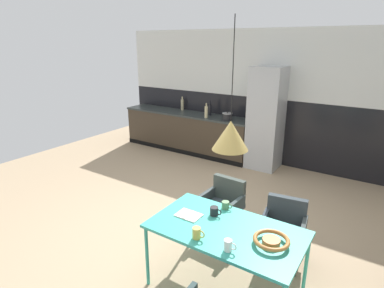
% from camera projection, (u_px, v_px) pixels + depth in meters
% --- Properties ---
extents(ground_plane, '(9.17, 9.17, 0.00)m').
position_uv_depth(ground_plane, '(173.00, 231.00, 4.35)').
color(ground_plane, tan).
extents(back_wall_splashback_dark, '(7.05, 0.12, 1.38)m').
position_uv_depth(back_wall_splashback_dark, '(265.00, 130.00, 6.76)').
color(back_wall_splashback_dark, black).
rests_on(back_wall_splashback_dark, ground).
extents(back_wall_panel_upper, '(7.05, 0.12, 1.38)m').
position_uv_depth(back_wall_panel_upper, '(269.00, 64.00, 6.34)').
color(back_wall_panel_upper, silver).
rests_on(back_wall_panel_upper, back_wall_splashback_dark).
extents(kitchen_counter, '(3.22, 0.63, 0.91)m').
position_uv_depth(kitchen_counter, '(187.00, 132.00, 7.49)').
color(kitchen_counter, '#3B3024').
rests_on(kitchen_counter, ground).
extents(refrigerator_column, '(0.62, 0.60, 2.05)m').
position_uv_depth(refrigerator_column, '(266.00, 119.00, 6.30)').
color(refrigerator_column, '#ADAFB2').
rests_on(refrigerator_column, ground).
extents(dining_table, '(1.51, 0.85, 0.74)m').
position_uv_depth(dining_table, '(226.00, 232.00, 3.12)').
color(dining_table, teal).
rests_on(dining_table, ground).
extents(armchair_head_of_table, '(0.55, 0.53, 0.75)m').
position_uv_depth(armchair_head_of_table, '(284.00, 222.00, 3.67)').
color(armchair_head_of_table, '#333D43').
rests_on(armchair_head_of_table, ground).
extents(armchair_facing_counter, '(0.51, 0.49, 0.77)m').
position_uv_depth(armchair_facing_counter, '(224.00, 199.00, 4.17)').
color(armchair_facing_counter, '#333D43').
rests_on(armchair_facing_counter, ground).
extents(fruit_bowl, '(0.33, 0.33, 0.07)m').
position_uv_depth(fruit_bowl, '(271.00, 240.00, 2.85)').
color(fruit_bowl, '#B2662D').
rests_on(fruit_bowl, dining_table).
extents(open_book, '(0.26, 0.19, 0.02)m').
position_uv_depth(open_book, '(189.00, 215.00, 3.33)').
color(open_book, white).
rests_on(open_book, dining_table).
extents(mug_dark_espresso, '(0.13, 0.09, 0.09)m').
position_uv_depth(mug_dark_espresso, '(214.00, 211.00, 3.33)').
color(mug_dark_espresso, black).
rests_on(mug_dark_espresso, dining_table).
extents(mug_short_terracotta, '(0.12, 0.08, 0.08)m').
position_uv_depth(mug_short_terracotta, '(226.00, 205.00, 3.46)').
color(mug_short_terracotta, '#5B8456').
rests_on(mug_short_terracotta, dining_table).
extents(mug_tall_blue, '(0.12, 0.07, 0.11)m').
position_uv_depth(mug_tall_blue, '(228.00, 245.00, 2.76)').
color(mug_tall_blue, white).
rests_on(mug_tall_blue, dining_table).
extents(mug_wide_latte, '(0.13, 0.08, 0.11)m').
position_uv_depth(mug_wide_latte, '(197.00, 233.00, 2.94)').
color(mug_wide_latte, gold).
rests_on(mug_wide_latte, dining_table).
extents(cooking_pot, '(0.22, 0.22, 0.18)m').
position_uv_depth(cooking_pot, '(227.00, 117.00, 6.65)').
color(cooking_pot, black).
rests_on(cooking_pot, kitchen_counter).
extents(bottle_spice_small, '(0.08, 0.08, 0.32)m').
position_uv_depth(bottle_spice_small, '(206.00, 112.00, 6.81)').
color(bottle_spice_small, tan).
rests_on(bottle_spice_small, kitchen_counter).
extents(bottle_oil_tall, '(0.08, 0.08, 0.32)m').
position_uv_depth(bottle_oil_tall, '(210.00, 110.00, 7.07)').
color(bottle_oil_tall, black).
rests_on(bottle_oil_tall, kitchen_counter).
extents(bottle_wine_green, '(0.07, 0.07, 0.33)m').
position_uv_depth(bottle_wine_green, '(182.00, 104.00, 7.61)').
color(bottle_wine_green, tan).
rests_on(bottle_wine_green, kitchen_counter).
extents(pendant_lamp_over_table_near, '(0.33, 0.33, 1.15)m').
position_uv_depth(pendant_lamp_over_table_near, '(230.00, 135.00, 2.83)').
color(pendant_lamp_over_table_near, black).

